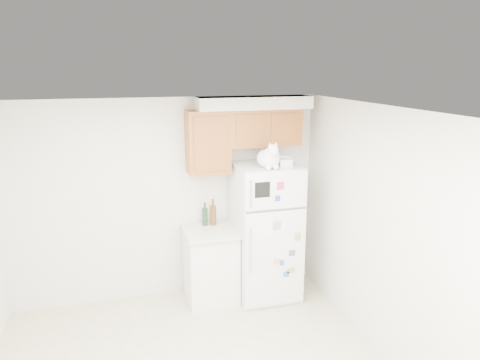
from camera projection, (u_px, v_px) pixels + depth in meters
name	position (u px, v px, depth m)	size (l,w,h in m)	color
room_shell	(205.00, 206.00, 4.06)	(3.84, 4.04, 2.52)	silver
refrigerator	(266.00, 232.00, 5.81)	(0.76, 0.78, 1.70)	white
base_counter	(211.00, 265.00, 5.79)	(0.64, 0.64, 0.92)	white
cat	(269.00, 158.00, 5.41)	(0.32, 0.47, 0.33)	white
storage_box_back	(283.00, 159.00, 5.70)	(0.18, 0.13, 0.10)	white
storage_box_front	(285.00, 163.00, 5.51)	(0.15, 0.11, 0.09)	white
bottle_green	(205.00, 214.00, 5.80)	(0.07, 0.07, 0.30)	#19381E
bottle_amber	(213.00, 212.00, 5.82)	(0.08, 0.08, 0.34)	#593814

